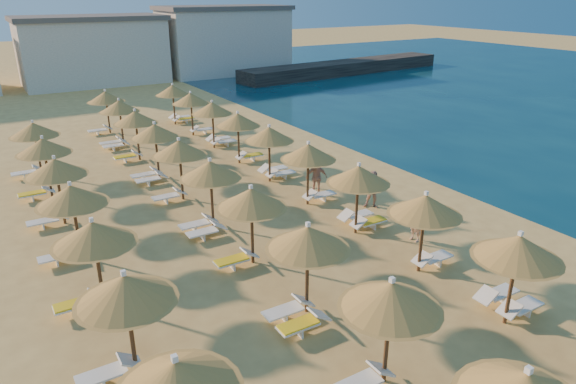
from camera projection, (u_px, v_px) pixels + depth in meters
ground at (326, 258)px, 20.13m from camera, size 220.00×220.00×0.00m
jetty at (345, 67)px, 64.79m from camera, size 30.25×7.03×1.50m
hotel_blocks at (99, 49)px, 57.31m from camera, size 48.67×9.79×8.10m
parasol_row_east at (308, 153)px, 24.28m from camera, size 2.69×40.51×3.20m
parasol_row_west at (210, 171)px, 21.86m from camera, size 2.69×40.51×3.20m
parasol_row_inland at (72, 196)px, 19.16m from camera, size 2.69×25.38×3.20m
loungers at (234, 215)px, 23.13m from camera, size 13.70×39.31×0.66m
beachgoer_b at (374, 190)px, 24.48m from camera, size 1.14×1.12×1.85m
beachgoer_a at (416, 222)px, 21.23m from camera, size 0.48×0.66×1.70m
beachgoer_c at (316, 177)px, 26.05m from camera, size 1.19×0.89×1.87m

